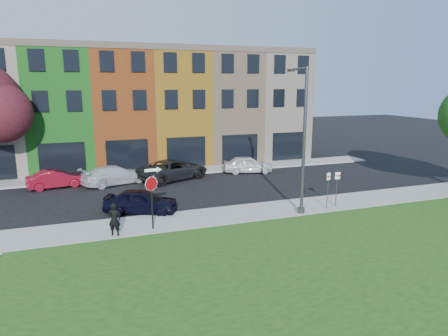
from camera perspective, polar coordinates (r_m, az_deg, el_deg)
name	(u,v)px	position (r m, az deg, el deg)	size (l,w,h in m)	color
ground	(266,233)	(20.34, 6.08, -9.20)	(120.00, 120.00, 0.00)	black
sidewalk_near	(275,210)	(23.69, 7.34, -5.97)	(40.00, 3.00, 0.12)	gray
sidewalk_far	(155,173)	(33.30, -9.88, -0.77)	(40.00, 2.40, 0.12)	gray
rowhouse_block	(147,108)	(38.74, -10.98, 8.35)	(30.00, 10.12, 10.00)	beige
stop_sign	(151,185)	(20.06, -10.34, -2.43)	(1.05, 0.12, 3.22)	black
man	(114,219)	(20.04, -15.41, -7.08)	(0.69, 0.58, 1.62)	black
sedan_near	(141,201)	(23.41, -11.78, -4.68)	(4.51, 3.20, 1.43)	black
parked_car_red	(56,179)	(30.85, -22.83, -1.45)	(4.13, 2.08, 1.30)	maroon
parked_car_silver	(115,175)	(30.52, -15.34, -0.96)	(5.23, 3.48, 1.41)	silver
parked_car_dark	(173,170)	(31.10, -7.26, -0.22)	(6.24, 4.70, 1.58)	black
parked_car_white	(248,164)	(33.32, 3.41, 0.52)	(4.37, 2.61, 1.39)	silver
street_lamp	(302,141)	(22.51, 11.14, 3.79)	(0.54, 2.58, 8.10)	#484B4D
parking_sign_a	(328,185)	(23.99, 14.63, -2.41)	(0.31, 0.14, 2.25)	#484B4D
parking_sign_b	(337,184)	(24.61, 15.83, -2.22)	(0.32, 0.11, 2.18)	#484B4D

